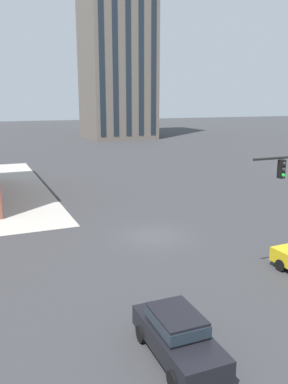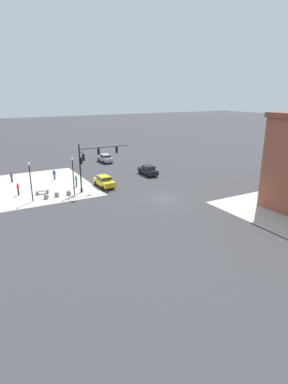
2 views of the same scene
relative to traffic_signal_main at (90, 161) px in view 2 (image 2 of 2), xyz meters
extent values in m
plane|color=#38383A|center=(-7.29, 7.90, -4.47)|extent=(320.00, 320.00, 0.00)
cube|color=#B7B2A8|center=(8.71, -6.60, -4.47)|extent=(20.00, 19.00, 0.02)
cylinder|color=black|center=(1.44, -0.20, -4.22)|extent=(0.32, 0.32, 0.50)
cylinder|color=black|center=(1.44, -0.20, -1.03)|extent=(0.20, 0.20, 6.87)
cylinder|color=black|center=(-2.24, -0.20, 1.71)|extent=(7.35, 0.12, 0.12)
cylinder|color=black|center=(1.44, 0.70, 1.41)|extent=(0.11, 1.80, 0.11)
cube|color=black|center=(-1.39, -0.20, 1.16)|extent=(0.28, 0.28, 0.90)
sphere|color=#282828|center=(-1.39, -0.36, 1.44)|extent=(0.18, 0.18, 0.18)
sphere|color=#282828|center=(-1.39, -0.36, 1.16)|extent=(0.18, 0.18, 0.18)
sphere|color=green|center=(-1.39, -0.36, 0.88)|extent=(0.18, 0.18, 0.18)
cube|color=black|center=(-4.22, -0.20, 1.16)|extent=(0.28, 0.28, 0.90)
sphere|color=#282828|center=(-4.22, -0.36, 1.44)|extent=(0.18, 0.18, 0.18)
sphere|color=#282828|center=(-4.22, -0.36, 1.16)|extent=(0.18, 0.18, 0.18)
sphere|color=green|center=(-4.22, -0.36, 0.88)|extent=(0.18, 0.18, 0.18)
cube|color=black|center=(1.24, -0.20, 0.11)|extent=(0.28, 0.28, 0.90)
sphere|color=#282828|center=(1.08, -0.20, 0.39)|extent=(0.18, 0.18, 0.18)
sphere|color=#282828|center=(1.08, -0.20, 0.11)|extent=(0.18, 0.18, 0.18)
sphere|color=green|center=(1.08, -0.20, -0.17)|extent=(0.18, 0.18, 0.18)
cube|color=black|center=(1.44, 1.50, 0.86)|extent=(0.28, 0.28, 0.90)
sphere|color=#282828|center=(1.44, 1.34, 1.14)|extent=(0.18, 0.18, 0.18)
sphere|color=#282828|center=(1.44, 1.34, 0.86)|extent=(0.18, 0.18, 0.18)
sphere|color=green|center=(1.44, 1.34, 0.58)|extent=(0.18, 0.18, 0.18)
sphere|color=gray|center=(3.44, 0.28, -4.13)|extent=(0.69, 0.69, 0.69)
sphere|color=gray|center=(5.06, 0.15, -4.13)|extent=(0.69, 0.69, 0.69)
sphere|color=gray|center=(6.55, 0.38, -4.13)|extent=(0.69, 0.69, 0.69)
cube|color=#9E7F66|center=(6.56, -2.09, -4.03)|extent=(1.81, 0.50, 0.10)
cube|color=#665B51|center=(5.86, -2.10, -4.28)|extent=(0.24, 0.41, 0.39)
cube|color=#665B51|center=(7.26, -2.08, -4.28)|extent=(0.24, 0.41, 0.39)
cylinder|color=black|center=(9.41, -10.54, -4.04)|extent=(0.13, 0.13, 0.87)
cylinder|color=black|center=(9.55, -10.42, -4.04)|extent=(0.13, 0.13, 0.87)
cube|color=purple|center=(9.48, -10.48, -3.30)|extent=(0.39, 0.38, 0.61)
cylinder|color=purple|center=(9.31, -10.64, -3.26)|extent=(0.09, 0.09, 0.58)
cylinder|color=purple|center=(9.65, -10.33, -3.26)|extent=(0.09, 0.09, 0.58)
sphere|color=brown|center=(9.48, -10.48, -2.84)|extent=(0.24, 0.24, 0.24)
cylinder|color=#333333|center=(3.20, -8.99, -4.06)|extent=(0.13, 0.13, 0.81)
cylinder|color=#333333|center=(3.03, -9.05, -4.06)|extent=(0.13, 0.13, 0.81)
cube|color=blue|center=(3.11, -9.02, -3.37)|extent=(0.38, 0.29, 0.58)
cylinder|color=blue|center=(3.33, -8.95, -3.34)|extent=(0.09, 0.09, 0.55)
cylinder|color=blue|center=(2.90, -9.09, -3.34)|extent=(0.09, 0.09, 0.55)
sphere|color=brown|center=(3.11, -9.02, -2.94)|extent=(0.22, 0.22, 0.22)
cylinder|color=black|center=(9.61, -2.98, -4.04)|extent=(0.13, 0.13, 0.87)
cylinder|color=black|center=(9.51, -3.13, -4.04)|extent=(0.13, 0.13, 0.87)
cube|color=red|center=(9.56, -3.06, -3.29)|extent=(0.35, 0.39, 0.62)
cylinder|color=red|center=(9.69, -2.86, -3.26)|extent=(0.09, 0.09, 0.59)
cylinder|color=red|center=(9.44, -3.25, -3.26)|extent=(0.09, 0.09, 0.59)
sphere|color=brown|center=(9.56, -3.06, -2.83)|extent=(0.24, 0.24, 0.24)
cylinder|color=#333333|center=(1.24, -3.34, -4.03)|extent=(0.13, 0.13, 0.88)
cylinder|color=#333333|center=(1.22, -3.16, -4.03)|extent=(0.13, 0.13, 0.88)
cube|color=green|center=(1.23, -3.25, -3.28)|extent=(0.24, 0.36, 0.62)
cylinder|color=green|center=(1.26, -3.47, -3.25)|extent=(0.09, 0.09, 0.59)
cylinder|color=green|center=(1.21, -3.02, -3.25)|extent=(0.09, 0.09, 0.59)
sphere|color=#997051|center=(1.23, -3.25, -2.81)|extent=(0.24, 0.24, 0.24)
cylinder|color=black|center=(2.71, 0.54, -2.01)|extent=(0.14, 0.14, 4.91)
sphere|color=white|center=(2.71, 0.54, 0.62)|extent=(0.36, 0.36, 0.36)
cylinder|color=black|center=(8.33, 0.58, -2.04)|extent=(0.14, 0.14, 4.87)
sphere|color=white|center=(8.33, 0.58, 0.58)|extent=(0.36, 0.36, 0.36)
cube|color=#99999E|center=(-9.28, -17.41, -3.77)|extent=(1.89, 4.45, 0.76)
cube|color=#99999E|center=(-9.28, -17.26, -3.09)|extent=(1.56, 2.16, 0.60)
cube|color=#232D38|center=(-9.28, -17.26, -3.09)|extent=(1.60, 2.25, 0.40)
cylinder|color=black|center=(-8.40, -18.75, -4.15)|extent=(0.24, 0.65, 0.64)
cylinder|color=black|center=(-10.07, -18.80, -4.15)|extent=(0.24, 0.65, 0.64)
cylinder|color=black|center=(-8.48, -16.02, -4.15)|extent=(0.24, 0.65, 0.64)
cylinder|color=black|center=(-10.16, -16.07, -4.15)|extent=(0.24, 0.65, 0.64)
cube|color=gold|center=(-2.45, -1.09, -3.77)|extent=(1.92, 4.46, 0.76)
cube|color=gold|center=(-2.45, -1.24, -3.09)|extent=(1.57, 2.16, 0.60)
cube|color=#232D38|center=(-2.45, -1.24, -3.09)|extent=(1.61, 2.25, 0.40)
cylinder|color=black|center=(-3.34, 0.24, -4.15)|extent=(0.24, 0.65, 0.64)
cylinder|color=black|center=(-1.67, 0.30, -4.15)|extent=(0.24, 0.65, 0.64)
cylinder|color=black|center=(-3.24, -2.48, -4.15)|extent=(0.24, 0.65, 0.64)
cylinder|color=black|center=(-1.57, -2.42, -4.15)|extent=(0.24, 0.65, 0.64)
cube|color=black|center=(-11.78, -4.09, -3.77)|extent=(1.83, 4.43, 0.76)
cube|color=black|center=(-11.78, -3.94, -3.09)|extent=(1.53, 2.14, 0.60)
cube|color=#232D38|center=(-11.78, -3.94, -3.09)|extent=(1.57, 2.22, 0.40)
cylinder|color=black|center=(-10.97, -5.47, -4.15)|extent=(0.23, 0.64, 0.64)
cylinder|color=black|center=(-12.64, -5.44, -4.15)|extent=(0.23, 0.64, 0.64)
cylinder|color=black|center=(-10.92, -2.74, -4.15)|extent=(0.23, 0.64, 0.64)
cylinder|color=black|center=(-12.60, -2.71, -4.15)|extent=(0.23, 0.64, 0.64)
cube|color=#1E2833|center=(-18.66, 15.86, 0.98)|extent=(1.10, 0.08, 1.50)
cube|color=#1E2833|center=(-18.66, 15.86, 4.62)|extent=(1.10, 0.08, 1.50)
camera|label=1|loc=(-17.68, -14.94, 4.39)|focal=37.05mm
camera|label=2|loc=(14.51, 41.71, 9.19)|focal=29.37mm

